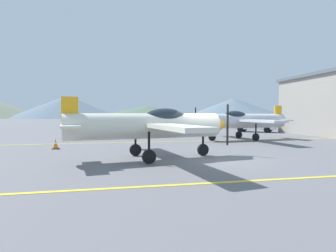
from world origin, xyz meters
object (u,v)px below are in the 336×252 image
at_px(airplane_near, 153,125).
at_px(airplane_mid, 242,120).
at_px(car_sedan, 256,124).
at_px(traffic_cone_front, 56,144).

relative_size(airplane_near, airplane_mid, 1.00).
xyz_separation_m(airplane_near, car_sedan, (13.92, 15.55, -0.67)).
distance_m(airplane_near, airplane_mid, 10.97).
xyz_separation_m(airplane_mid, car_sedan, (5.85, 8.12, -0.67)).
bearing_deg(car_sedan, airplane_near, -131.84).
distance_m(airplane_mid, traffic_cone_front, 13.42).
bearing_deg(traffic_cone_front, car_sedan, 30.43).
bearing_deg(traffic_cone_front, airplane_near, -41.97).
distance_m(airplane_near, traffic_cone_front, 6.78).
bearing_deg(airplane_near, airplane_mid, 42.60).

